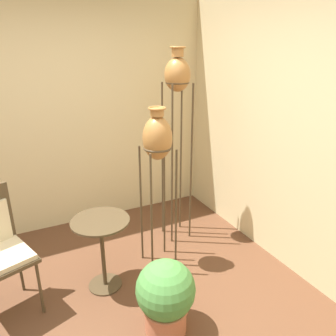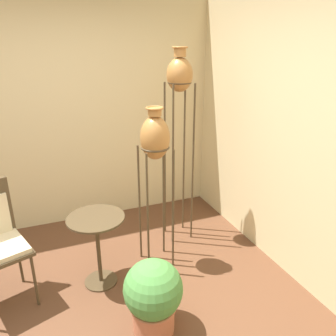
{
  "view_description": "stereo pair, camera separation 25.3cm",
  "coord_description": "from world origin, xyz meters",
  "px_view_note": "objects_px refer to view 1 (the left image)",
  "views": [
    {
      "loc": [
        -0.38,
        -1.85,
        2.07
      ],
      "look_at": [
        0.99,
        0.89,
        0.92
      ],
      "focal_mm": 35.0,
      "sensor_mm": 36.0,
      "label": 1
    },
    {
      "loc": [
        -0.15,
        -1.95,
        2.07
      ],
      "look_at": [
        0.99,
        0.89,
        0.92
      ],
      "focal_mm": 35.0,
      "sensor_mm": 36.0,
      "label": 2
    }
  ],
  "objects_px": {
    "vase_stand_tall": "(177,83)",
    "potted_plant": "(166,295)",
    "vase_stand_medium": "(157,142)",
    "side_table": "(102,239)"
  },
  "relations": [
    {
      "from": "vase_stand_medium",
      "to": "side_table",
      "type": "xyz_separation_m",
      "value": [
        -0.59,
        -0.1,
        -0.77
      ]
    },
    {
      "from": "vase_stand_tall",
      "to": "potted_plant",
      "type": "xyz_separation_m",
      "value": [
        -0.72,
        -1.18,
        -1.39
      ]
    },
    {
      "from": "vase_stand_tall",
      "to": "side_table",
      "type": "bearing_deg",
      "value": -153.97
    },
    {
      "from": "vase_stand_tall",
      "to": "vase_stand_medium",
      "type": "xyz_separation_m",
      "value": [
        -0.4,
        -0.38,
        -0.45
      ]
    },
    {
      "from": "side_table",
      "to": "potted_plant",
      "type": "bearing_deg",
      "value": -68.45
    },
    {
      "from": "side_table",
      "to": "potted_plant",
      "type": "distance_m",
      "value": 0.77
    },
    {
      "from": "vase_stand_tall",
      "to": "side_table",
      "type": "distance_m",
      "value": 1.65
    },
    {
      "from": "vase_stand_medium",
      "to": "potted_plant",
      "type": "xyz_separation_m",
      "value": [
        -0.32,
        -0.8,
        -0.94
      ]
    },
    {
      "from": "potted_plant",
      "to": "vase_stand_medium",
      "type": "bearing_deg",
      "value": 68.41
    },
    {
      "from": "vase_stand_medium",
      "to": "side_table",
      "type": "height_order",
      "value": "vase_stand_medium"
    }
  ]
}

